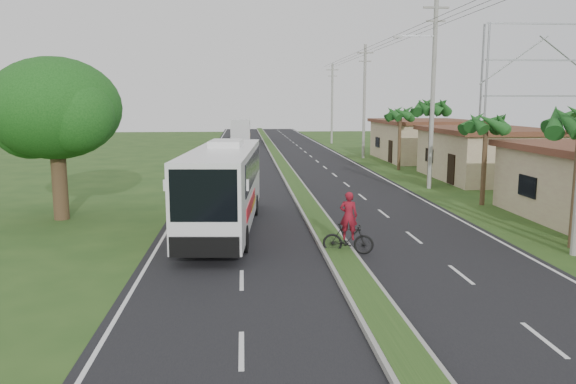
{
  "coord_description": "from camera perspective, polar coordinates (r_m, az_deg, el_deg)",
  "views": [
    {
      "loc": [
        -3.41,
        -16.8,
        5.47
      ],
      "look_at": [
        -1.57,
        6.03,
        1.8
      ],
      "focal_mm": 35.0,
      "sensor_mm": 36.0,
      "label": 1
    }
  ],
  "objects": [
    {
      "name": "ground",
      "position": [
        17.99,
        6.62,
        -8.66
      ],
      "size": [
        180.0,
        180.0,
        0.0
      ],
      "primitive_type": "plane",
      "color": "#26471A",
      "rests_on": "ground"
    },
    {
      "name": "utility_pole_d",
      "position": [
        75.74,
        4.5,
        9.03
      ],
      "size": [
        1.6,
        0.28,
        10.5
      ],
      "color": "gray",
      "rests_on": "ground"
    },
    {
      "name": "coach_bus_main",
      "position": [
        24.2,
        -6.52,
        1.02
      ],
      "size": [
        3.37,
        11.93,
        3.81
      ],
      "rotation": [
        0.0,
        0.0,
        -0.08
      ],
      "color": "white",
      "rests_on": "ground"
    },
    {
      "name": "road_asphalt",
      "position": [
        37.35,
        0.68,
        0.7
      ],
      "size": [
        14.0,
        160.0,
        0.02
      ],
      "primitive_type": "cube",
      "color": "black",
      "rests_on": "ground"
    },
    {
      "name": "shop_mid",
      "position": [
        42.68,
        19.53,
        3.72
      ],
      "size": [
        7.6,
        10.6,
        3.67
      ],
      "color": "tan",
      "rests_on": "ground"
    },
    {
      "name": "median_strip",
      "position": [
        37.34,
        0.68,
        0.84
      ],
      "size": [
        1.2,
        160.0,
        0.18
      ],
      "color": "gray",
      "rests_on": "ground"
    },
    {
      "name": "shop_far",
      "position": [
        55.7,
        13.68,
        5.2
      ],
      "size": [
        8.6,
        11.6,
        3.82
      ],
      "color": "tan",
      "rests_on": "ground"
    },
    {
      "name": "lane_edge_left",
      "position": [
        37.34,
        -9.61,
        0.55
      ],
      "size": [
        0.12,
        160.0,
        0.01
      ],
      "primitive_type": "cube",
      "color": "silver",
      "rests_on": "ground"
    },
    {
      "name": "palm_verge_d",
      "position": [
        46.57,
        11.34,
        7.79
      ],
      "size": [
        2.4,
        2.4,
        5.25
      ],
      "color": "#473321",
      "rests_on": "ground"
    },
    {
      "name": "lane_edge_right",
      "position": [
        38.55,
        10.65,
        0.79
      ],
      "size": [
        0.12,
        160.0,
        0.01
      ],
      "primitive_type": "cube",
      "color": "silver",
      "rests_on": "ground"
    },
    {
      "name": "utility_pole_b",
      "position": [
        36.78,
        14.47,
        10.05
      ],
      "size": [
        3.2,
        0.28,
        12.0
      ],
      "color": "gray",
      "rests_on": "ground"
    },
    {
      "name": "shade_tree",
      "position": [
        28.19,
        -22.79,
        7.5
      ],
      "size": [
        6.3,
        6.0,
        7.54
      ],
      "color": "#473321",
      "rests_on": "ground"
    },
    {
      "name": "coach_bus_far",
      "position": [
        77.59,
        -4.81,
        6.41
      ],
      "size": [
        2.63,
        11.32,
        3.29
      ],
      "rotation": [
        0.0,
        0.0,
        -0.01
      ],
      "color": "silver",
      "rests_on": "ground"
    },
    {
      "name": "motorcyclist",
      "position": [
        20.48,
        6.14,
        -4.07
      ],
      "size": [
        1.92,
        0.97,
        2.3
      ],
      "rotation": [
        0.0,
        0.0,
        -0.26
      ],
      "color": "black",
      "rests_on": "ground"
    },
    {
      "name": "utility_pole_c",
      "position": [
        56.08,
        7.76,
        9.23
      ],
      "size": [
        1.6,
        0.28,
        11.0
      ],
      "color": "gray",
      "rests_on": "ground"
    },
    {
      "name": "palm_verge_b",
      "position": [
        31.54,
        19.5,
        6.57
      ],
      "size": [
        2.4,
        2.4,
        5.05
      ],
      "color": "#473321",
      "rests_on": "ground"
    },
    {
      "name": "palm_verge_c",
      "position": [
        37.82,
        14.38,
        8.29
      ],
      "size": [
        2.4,
        2.4,
        5.85
      ],
      "color": "#473321",
      "rests_on": "ground"
    },
    {
      "name": "billboard_lattice",
      "position": [
        53.27,
        24.26,
        9.77
      ],
      "size": [
        10.18,
        1.18,
        12.07
      ],
      "color": "gray",
      "rests_on": "ground"
    }
  ]
}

